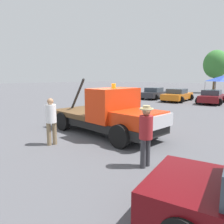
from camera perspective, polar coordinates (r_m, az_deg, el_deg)
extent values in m
plane|color=#545459|center=(10.15, -2.10, -5.55)|extent=(160.00, 160.00, 0.00)
cube|color=black|center=(10.03, -2.11, -2.64)|extent=(5.79, 2.26, 0.35)
cube|color=red|center=(8.57, 7.15, -1.69)|extent=(1.70, 1.92, 0.55)
cube|color=silver|center=(8.08, 11.85, -2.67)|extent=(0.23, 1.95, 0.50)
cube|color=red|center=(9.44, 0.42, 2.00)|extent=(1.37, 2.23, 1.40)
cube|color=brown|center=(11.06, -7.10, -0.10)|extent=(2.96, 2.32, 0.22)
cylinder|color=black|center=(11.41, -8.95, 4.64)|extent=(1.19, 0.19, 1.63)
cylinder|color=orange|center=(9.37, 0.42, 6.85)|extent=(0.18, 0.18, 0.20)
cylinder|color=black|center=(9.53, 10.56, -3.96)|extent=(0.88, 0.26, 0.88)
cylinder|color=black|center=(7.98, 2.00, -6.39)|extent=(0.88, 0.26, 0.88)
cylinder|color=black|center=(12.08, -4.43, -1.05)|extent=(0.88, 0.26, 0.88)
cylinder|color=black|center=(10.90, -12.72, -2.38)|extent=(0.88, 0.26, 0.88)
cylinder|color=black|center=(5.17, 22.87, -17.27)|extent=(0.68, 0.22, 0.68)
cylinder|color=#38383D|center=(6.54, 9.25, -10.26)|extent=(0.16, 0.16, 0.84)
cylinder|color=#38383D|center=(6.37, 8.13, -10.74)|extent=(0.16, 0.16, 0.84)
cylinder|color=maroon|center=(6.24, 8.87, -3.97)|extent=(0.39, 0.39, 0.67)
sphere|color=#A87A56|center=(6.16, 8.97, 0.08)|extent=(0.23, 0.23, 0.23)
torus|color=tan|center=(6.15, 8.99, 0.81)|extent=(0.40, 0.40, 0.06)
cylinder|color=tan|center=(6.14, 9.00, 1.23)|extent=(0.20, 0.20, 0.10)
cylinder|color=#847051|center=(8.65, -16.15, -5.56)|extent=(0.16, 0.16, 0.87)
cylinder|color=#847051|center=(8.71, -14.76, -5.40)|extent=(0.16, 0.16, 0.87)
cylinder|color=white|center=(8.52, -15.68, -0.40)|extent=(0.40, 0.40, 0.69)
sphere|color=#A87A56|center=(8.46, -15.81, 2.68)|extent=(0.24, 0.24, 0.24)
cube|color=#2D2D33|center=(26.36, 11.08, 4.57)|extent=(2.17, 4.39, 0.60)
cube|color=#333D47|center=(26.13, 10.90, 5.75)|extent=(1.74, 1.92, 0.50)
cylinder|color=black|center=(28.04, 10.81, 4.45)|extent=(0.68, 0.22, 0.68)
cylinder|color=black|center=(27.32, 14.04, 4.21)|extent=(0.68, 0.22, 0.68)
cylinder|color=black|center=(25.50, 7.88, 4.06)|extent=(0.68, 0.22, 0.68)
cylinder|color=black|center=(24.70, 11.35, 3.81)|extent=(0.68, 0.22, 0.68)
cube|color=orange|center=(24.41, 16.73, 4.00)|extent=(2.41, 4.85, 0.60)
cube|color=#333D47|center=(24.15, 16.60, 5.26)|extent=(1.89, 2.13, 0.50)
cylinder|color=black|center=(26.22, 16.00, 3.93)|extent=(0.68, 0.22, 0.68)
cylinder|color=black|center=(25.65, 19.82, 3.63)|extent=(0.68, 0.22, 0.68)
cylinder|color=black|center=(23.28, 13.27, 3.42)|extent=(0.68, 0.22, 0.68)
cylinder|color=black|center=(22.63, 17.52, 3.08)|extent=(0.68, 0.22, 0.68)
cube|color=maroon|center=(23.40, 24.58, 3.35)|extent=(2.40, 4.55, 0.60)
cube|color=#333D47|center=(23.15, 24.58, 4.66)|extent=(1.82, 2.03, 0.50)
cylinder|color=black|center=(25.01, 23.20, 3.31)|extent=(0.68, 0.22, 0.68)
cylinder|color=black|center=(24.76, 27.05, 2.99)|extent=(0.68, 0.22, 0.68)
cylinder|color=black|center=(22.13, 21.75, 2.72)|extent=(0.68, 0.22, 0.68)
cylinder|color=black|center=(21.84, 26.09, 2.36)|extent=(0.68, 0.22, 0.68)
cylinder|color=#9E9EA3|center=(28.20, 23.05, 5.30)|extent=(0.07, 0.07, 2.05)
cylinder|color=#9E9EA3|center=(31.59, 25.22, 5.50)|extent=(0.07, 0.07, 2.05)
cylinder|color=brown|center=(39.07, 25.13, 6.28)|extent=(0.47, 0.47, 2.37)
ellipsoid|color=#387A33|center=(39.09, 25.48, 11.23)|extent=(3.79, 3.79, 4.40)
cube|color=black|center=(12.49, 9.62, -2.78)|extent=(0.40, 0.40, 0.04)
cone|color=orange|center=(12.44, 9.66, -1.63)|extent=(0.36, 0.36, 0.55)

